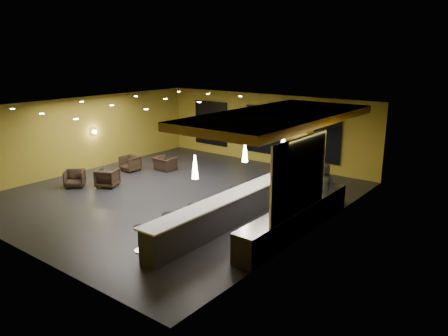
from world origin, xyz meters
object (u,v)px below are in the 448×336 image
Objects in this scene: prep_counter at (296,220)px; staff_c at (324,185)px; bar_stool_0 at (140,235)px; armchair_a at (75,179)px; bar_stool_6 at (270,180)px; staff_b at (317,183)px; bar_stool_4 at (236,195)px; pendant_1 at (245,152)px; armchair_c at (130,163)px; staff_a at (297,184)px; bar_stool_2 at (194,214)px; bar_stool_3 at (219,205)px; column at (303,148)px; pendant_2 at (283,140)px; armchair_b at (107,178)px; bar_stool_1 at (169,223)px; pendant_0 at (195,167)px; bar_stool_5 at (252,188)px; bar_counter at (236,208)px.

prep_counter is 3.72× the size of staff_c.
prep_counter is 7.91× the size of bar_stool_0.
armchair_a is 8.20m from bar_stool_6.
staff_b is 1.90× the size of bar_stool_4.
armchair_a is at bearing -135.99° from staff_b.
pendant_1 reaches higher than armchair_c.
prep_counter is 3.69× the size of staff_a.
bar_stool_3 is (0.05, 1.23, -0.04)m from bar_stool_2.
staff_b reaches higher than bar_stool_0.
column is 5.00× the size of pendant_2.
armchair_a is at bearing -86.28° from armchair_c.
staff_a is at bearing 174.05° from armchair_b.
staff_c reaches higher than bar_stool_0.
pendant_1 reaches higher than armchair_a.
bar_stool_0 is (-2.47, -6.74, -0.32)m from staff_c.
bar_stool_0 is at bearing -91.30° from bar_stool_6.
armchair_c is 7.45m from bar_stool_3.
bar_stool_0 is 3.38m from bar_stool_3.
column is 4.11× the size of armchair_b.
bar_stool_2 is 0.96× the size of bar_stool_6.
pendant_1 is 6.96m from armchair_b.
bar_stool_2 is (0.04, 1.09, -0.02)m from bar_stool_1.
pendant_0 is 3.59m from bar_stool_4.
bar_stool_0 is at bearing -90.97° from staff_a.
armchair_c is at bearing 179.25° from staff_c.
prep_counter is 3.04m from staff_b.
bar_stool_3 is 0.98× the size of bar_stool_5.
pendant_0 is at bearing 137.33° from armchair_b.
bar_stool_3 is (-1.98, -3.45, -0.33)m from staff_b.
bar_counter reaches higher than bar_stool_3.
staff_b reaches higher than bar_stool_1.
bar_stool_4 is at bearing 88.14° from bar_stool_0.
armchair_c is (-9.82, 1.66, -0.06)m from prep_counter.
pendant_2 is (0.00, 3.00, 1.85)m from bar_counter.
bar_counter is 0.70m from bar_stool_3.
pendant_2 reaches higher than bar_stool_1.
bar_stool_0 is 0.90× the size of bar_stool_6.
staff_b is 2.12× the size of bar_stool_0.
pendant_1 is 0.83× the size of bar_stool_6.
bar_stool_5 is at bearing -135.40° from pendant_2.
bar_stool_0 is at bearing -36.93° from armchair_c.
column reaches higher than bar_stool_3.
pendant_2 is 1.98m from bar_stool_6.
bar_stool_1 is 1.03× the size of bar_stool_2.
armchair_b is 2.54m from armchair_c.
column is 4.35× the size of armchair_c.
armchair_a is 0.94× the size of bar_stool_4.
armchair_a is at bearing 12.47° from armchair_b.
staff_b is 1.00× the size of staff_c.
prep_counter is 9.83m from armchair_a.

